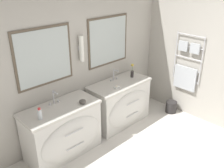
{
  "coord_description": "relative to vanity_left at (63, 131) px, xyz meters",
  "views": [
    {
      "loc": [
        -2.22,
        -0.95,
        2.62
      ],
      "look_at": [
        0.16,
        1.48,
        1.06
      ],
      "focal_mm": 40.0,
      "sensor_mm": 36.0,
      "label": 1
    }
  ],
  "objects": [
    {
      "name": "faucet_left",
      "position": [
        0.0,
        0.17,
        0.5
      ],
      "size": [
        0.17,
        0.13,
        0.21
      ],
      "color": "silver",
      "rests_on": "vanity_left"
    },
    {
      "name": "wall_right",
      "position": [
        2.46,
        -0.84,
        0.88
      ],
      "size": [
        0.13,
        4.17,
        2.6
      ],
      "color": "#B2ADA3",
      "rests_on": "ground_plane"
    },
    {
      "name": "soap_dish",
      "position": [
        1.04,
        -0.1,
        0.41
      ],
      "size": [
        0.09,
        0.06,
        0.04
      ],
      "color": "white",
      "rests_on": "vanity_right"
    },
    {
      "name": "flower_vase",
      "position": [
        1.59,
        0.04,
        0.51
      ],
      "size": [
        0.06,
        0.06,
        0.26
      ],
      "color": "#332D2D",
      "rests_on": "vanity_right"
    },
    {
      "name": "waste_bin",
      "position": [
        2.25,
        -0.45,
        -0.29
      ],
      "size": [
        0.22,
        0.22,
        0.23
      ],
      "color": "#282626",
      "rests_on": "ground_plane"
    },
    {
      "name": "amenity_bowl",
      "position": [
        0.3,
        -0.12,
        0.43
      ],
      "size": [
        0.11,
        0.11,
        0.07
      ],
      "color": "#4C4742",
      "rests_on": "vanity_left"
    },
    {
      "name": "toiletry_bottle",
      "position": [
        -0.36,
        -0.06,
        0.48
      ],
      "size": [
        0.06,
        0.06,
        0.17
      ],
      "color": "silver",
      "rests_on": "vanity_left"
    },
    {
      "name": "vanity_left",
      "position": [
        0.0,
        0.0,
        0.0
      ],
      "size": [
        1.15,
        0.61,
        0.81
      ],
      "color": "silver",
      "rests_on": "ground_plane"
    },
    {
      "name": "faucet_right",
      "position": [
        1.25,
        0.17,
        0.5
      ],
      "size": [
        0.17,
        0.13,
        0.21
      ],
      "color": "silver",
      "rests_on": "vanity_right"
    },
    {
      "name": "vanity_right",
      "position": [
        1.25,
        0.0,
        0.0
      ],
      "size": [
        1.15,
        0.61,
        0.81
      ],
      "color": "silver",
      "rests_on": "ground_plane"
    },
    {
      "name": "wall_back",
      "position": [
        0.57,
        0.35,
        0.9
      ],
      "size": [
        5.33,
        0.16,
        2.6
      ],
      "color": "#B2ADA3",
      "rests_on": "ground_plane"
    }
  ]
}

